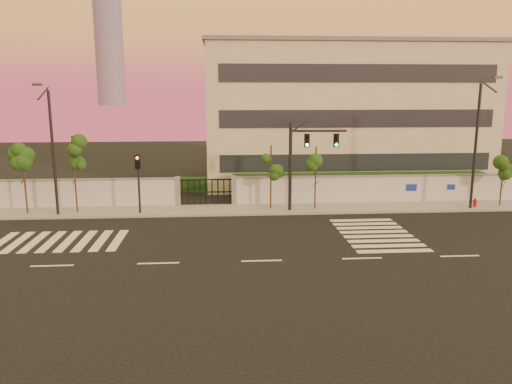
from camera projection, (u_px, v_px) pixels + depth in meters
ground at (262, 261)px, 24.35m from camera, size 120.00×120.00×0.00m
sidewalk at (249, 209)px, 34.60m from camera, size 60.00×3.00×0.15m
perimeter_wall at (249, 191)px, 35.87m from camera, size 60.00×0.36×2.20m
hedge_row at (261, 187)px, 38.67m from camera, size 41.00×4.25×1.80m
institutional_building at (340, 113)px, 45.25m from camera, size 24.40×12.40×12.25m
road_markings at (228, 239)px, 27.91m from camera, size 57.00×7.62×0.02m
street_tree_b at (23, 163)px, 32.62m from camera, size 1.44×1.15×4.80m
street_tree_c at (74, 157)px, 32.82m from camera, size 1.36×1.08×5.29m
street_tree_d at (271, 163)px, 34.12m from camera, size 1.41×1.12×4.51m
street_tree_e at (316, 164)px, 33.97m from camera, size 1.31×1.04×4.46m
street_tree_f at (504, 162)px, 35.07m from camera, size 1.35×1.08×4.37m
traffic_signal_main at (302, 156)px, 33.45m from camera, size 3.88×0.39×6.13m
traffic_signal_secondary at (138, 176)px, 32.84m from camera, size 0.32×0.33×4.14m
streetlight_west at (52, 147)px, 31.89m from camera, size 0.51×2.07×8.59m
streetlight_east at (478, 140)px, 33.60m from camera, size 0.54×2.18×9.05m
fire_hydrant at (475, 204)px, 35.04m from camera, size 0.30×0.28×0.76m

